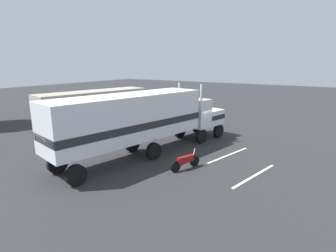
# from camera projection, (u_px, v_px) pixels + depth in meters

# --- Properties ---
(ground_plane) EXTENTS (120.00, 120.00, 0.00)m
(ground_plane) POSITION_uv_depth(u_px,v_px,m) (199.00, 138.00, 21.76)
(ground_plane) COLOR #2D2D30
(lane_stripe_near) EXTENTS (4.31, 1.23, 0.01)m
(lane_stripe_near) POSITION_uv_depth(u_px,v_px,m) (228.00, 155.00, 17.79)
(lane_stripe_near) COLOR silver
(lane_stripe_near) RESTS_ON ground_plane
(lane_stripe_mid) EXTENTS (4.32, 1.15, 0.01)m
(lane_stripe_mid) POSITION_uv_depth(u_px,v_px,m) (254.00, 176.00, 14.54)
(lane_stripe_mid) COLOR silver
(lane_stripe_mid) RESTS_ON ground_plane
(semi_truck) EXTENTS (14.37, 5.38, 4.50)m
(semi_truck) POSITION_uv_depth(u_px,v_px,m) (143.00, 118.00, 17.29)
(semi_truck) COLOR white
(semi_truck) RESTS_ON ground_plane
(person_bystander) EXTENTS (0.43, 0.47, 1.63)m
(person_bystander) POSITION_uv_depth(u_px,v_px,m) (142.00, 130.00, 20.96)
(person_bystander) COLOR #2D3347
(person_bystander) RESTS_ON ground_plane
(parked_bus) EXTENTS (11.28, 4.57, 3.40)m
(parked_bus) POSITION_uv_depth(u_px,v_px,m) (95.00, 105.00, 25.85)
(parked_bus) COLOR #BFB29E
(parked_bus) RESTS_ON ground_plane
(motorcycle) EXTENTS (2.01, 0.84, 1.12)m
(motorcycle) POSITION_uv_depth(u_px,v_px,m) (186.00, 161.00, 15.36)
(motorcycle) COLOR black
(motorcycle) RESTS_ON ground_plane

